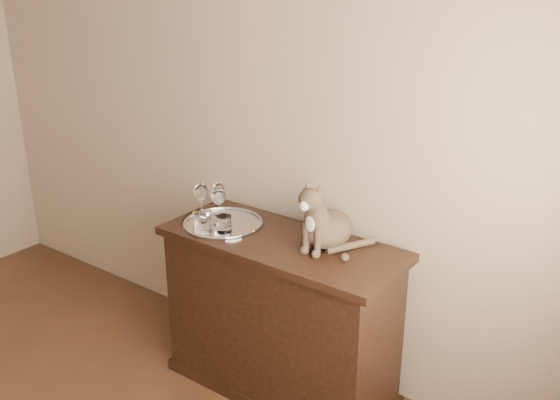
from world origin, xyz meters
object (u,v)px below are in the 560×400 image
(wine_glass_d, at_px, (219,205))
(wine_glass_a, at_px, (219,198))
(sideboard, at_px, (281,317))
(tumbler_a, at_px, (224,224))
(cat, at_px, (328,211))
(tumbler_b, at_px, (203,222))
(tray, at_px, (223,224))
(wine_glass_c, at_px, (201,201))

(wine_glass_d, bearing_deg, wine_glass_a, 132.20)
(sideboard, xyz_separation_m, tumbler_a, (-0.27, -0.10, 0.47))
(sideboard, height_order, wine_glass_a, wine_glass_a)
(wine_glass_a, relative_size, cat, 0.50)
(sideboard, relative_size, tumbler_b, 12.85)
(wine_glass_d, bearing_deg, sideboard, 5.92)
(tray, xyz_separation_m, tumbler_b, (-0.02, -0.13, 0.05))
(tumbler_b, bearing_deg, cat, 22.34)
(tumbler_b, height_order, cat, cat)
(wine_glass_d, distance_m, tumbler_b, 0.13)
(cat, bearing_deg, tumbler_a, -156.58)
(cat, bearing_deg, tray, -166.27)
(wine_glass_a, xyz_separation_m, wine_glass_d, (0.08, -0.09, 0.01))
(sideboard, xyz_separation_m, tumbler_b, (-0.35, -0.16, 0.48))
(wine_glass_a, bearing_deg, tumbler_a, -42.29)
(tumbler_a, relative_size, cat, 0.24)
(wine_glass_d, bearing_deg, tumbler_a, -36.18)
(tray, bearing_deg, wine_glass_d, -158.07)
(wine_glass_d, bearing_deg, cat, 11.07)
(tray, bearing_deg, cat, 10.71)
(sideboard, relative_size, wine_glass_a, 6.92)
(sideboard, height_order, tray, tray)
(sideboard, xyz_separation_m, cat, (0.21, 0.07, 0.60))
(tray, bearing_deg, wine_glass_a, 139.91)
(tumbler_b, bearing_deg, tray, 83.32)
(wine_glass_d, height_order, cat, cat)
(sideboard, bearing_deg, wine_glass_c, -174.47)
(tray, distance_m, wine_glass_d, 0.10)
(sideboard, bearing_deg, tray, -174.95)
(sideboard, height_order, tumbler_b, tumbler_b)
(tumbler_b, relative_size, cat, 0.27)
(sideboard, xyz_separation_m, wine_glass_a, (-0.44, 0.06, 0.52))
(wine_glass_a, xyz_separation_m, wine_glass_c, (-0.03, -0.10, 0.01))
(wine_glass_d, relative_size, tumbler_a, 2.36)
(wine_glass_c, height_order, wine_glass_d, wine_glass_d)
(tumbler_a, height_order, cat, cat)
(wine_glass_c, relative_size, tumbler_b, 2.07)
(wine_glass_a, distance_m, tumbler_b, 0.23)
(tumbler_b, bearing_deg, sideboard, 24.06)
(sideboard, distance_m, wine_glass_d, 0.64)
(wine_glass_c, bearing_deg, tumbler_a, -16.05)
(tray, relative_size, wine_glass_c, 2.07)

